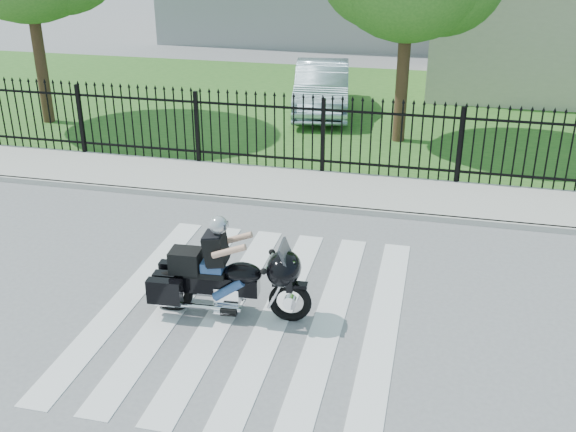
# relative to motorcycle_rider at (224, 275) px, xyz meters

# --- Properties ---
(ground) EXTENTS (120.00, 120.00, 0.00)m
(ground) POSITION_rel_motorcycle_rider_xyz_m (0.35, 0.14, -0.67)
(ground) COLOR slate
(ground) RESTS_ON ground
(crosswalk) EXTENTS (5.00, 5.50, 0.01)m
(crosswalk) POSITION_rel_motorcycle_rider_xyz_m (0.35, 0.14, -0.67)
(crosswalk) COLOR silver
(crosswalk) RESTS_ON ground
(sidewalk) EXTENTS (40.00, 2.00, 0.12)m
(sidewalk) POSITION_rel_motorcycle_rider_xyz_m (0.35, 5.14, -0.61)
(sidewalk) COLOR #ADAAA3
(sidewalk) RESTS_ON ground
(curb) EXTENTS (40.00, 0.12, 0.12)m
(curb) POSITION_rel_motorcycle_rider_xyz_m (0.35, 4.14, -0.61)
(curb) COLOR #ADAAA3
(curb) RESTS_ON ground
(grass_strip) EXTENTS (40.00, 12.00, 0.02)m
(grass_strip) POSITION_rel_motorcycle_rider_xyz_m (0.35, 12.14, -0.66)
(grass_strip) COLOR #2A5A1E
(grass_strip) RESTS_ON ground
(iron_fence) EXTENTS (26.00, 0.04, 1.80)m
(iron_fence) POSITION_rel_motorcycle_rider_xyz_m (0.35, 6.14, 0.23)
(iron_fence) COLOR black
(iron_fence) RESTS_ON ground
(motorcycle_rider) EXTENTS (2.49, 0.83, 1.64)m
(motorcycle_rider) POSITION_rel_motorcycle_rider_xyz_m (0.00, 0.00, 0.00)
(motorcycle_rider) COLOR black
(motorcycle_rider) RESTS_ON ground
(parked_car) EXTENTS (2.24, 4.66, 1.47)m
(parked_car) POSITION_rel_motorcycle_rider_xyz_m (-0.65, 11.47, 0.08)
(parked_car) COLOR #9BB4C3
(parked_car) RESTS_ON grass_strip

